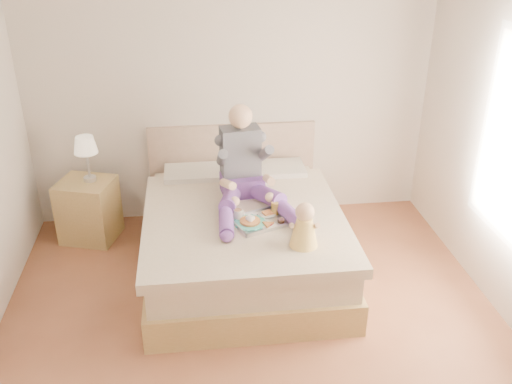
{
  "coord_description": "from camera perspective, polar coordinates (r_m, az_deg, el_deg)",
  "views": [
    {
      "loc": [
        -0.41,
        -3.34,
        2.95
      ],
      "look_at": [
        0.1,
        0.9,
        0.82
      ],
      "focal_mm": 40.0,
      "sensor_mm": 36.0,
      "label": 1
    }
  ],
  "objects": [
    {
      "name": "room",
      "position": [
        3.68,
        1.3,
        3.44
      ],
      "size": [
        4.02,
        4.22,
        2.71
      ],
      "color": "brown",
      "rests_on": "ground"
    },
    {
      "name": "bed",
      "position": [
        5.17,
        -1.4,
        -4.12
      ],
      "size": [
        1.7,
        2.18,
        1.0
      ],
      "color": "#997E47",
      "rests_on": "ground"
    },
    {
      "name": "nightstand",
      "position": [
        5.81,
        -16.39,
        -1.72
      ],
      "size": [
        0.61,
        0.58,
        0.61
      ],
      "rotation": [
        0.0,
        0.0,
        -0.31
      ],
      "color": "#997E47",
      "rests_on": "ground"
    },
    {
      "name": "lamp",
      "position": [
        5.56,
        -16.68,
        4.28
      ],
      "size": [
        0.22,
        0.22,
        0.45
      ],
      "color": "silver",
      "rests_on": "nightstand"
    },
    {
      "name": "adult",
      "position": [
        5.01,
        -1.1,
        1.86
      ],
      "size": [
        0.72,
        1.07,
        0.86
      ],
      "rotation": [
        0.0,
        0.0,
        0.12
      ],
      "color": "#5D3687",
      "rests_on": "bed"
    },
    {
      "name": "tray",
      "position": [
        4.73,
        0.34,
        -2.75
      ],
      "size": [
        0.52,
        0.47,
        0.12
      ],
      "rotation": [
        0.0,
        0.0,
        0.37
      ],
      "color": "silver",
      "rests_on": "bed"
    },
    {
      "name": "baby",
      "position": [
        4.38,
        4.83,
        -3.6
      ],
      "size": [
        0.24,
        0.33,
        0.37
      ],
      "rotation": [
        0.0,
        0.0,
        -0.13
      ],
      "color": "gold",
      "rests_on": "bed"
    }
  ]
}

